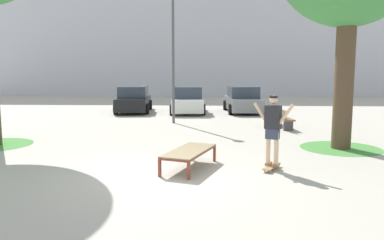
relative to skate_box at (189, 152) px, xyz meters
The scene contains 11 objects.
ground_plane 1.05m from the skate_box, 130.34° to the right, with size 120.00×120.00×0.00m, color #B2AA9E.
building_facade 29.47m from the skate_box, 93.19° to the left, with size 41.05×4.00×12.26m, color silver.
skate_box is the anchor object (origin of this frame).
skateboard 2.02m from the skate_box, ahead, with size 0.56×0.80×0.09m.
skater 2.10m from the skate_box, ahead, with size 0.91×0.55×1.69m.
grass_patch_near_right 5.27m from the skate_box, 30.33° to the left, with size 2.43×2.43×0.01m, color #47893D.
car_black 13.42m from the skate_box, 106.94° to the left, with size 2.19×4.33×1.50m.
car_white 12.57m from the skate_box, 93.40° to the left, with size 2.09×4.28×1.50m.
car_grey 13.17m from the skate_box, 79.41° to the left, with size 2.14×4.31×1.50m.
park_bench 7.84m from the skate_box, 63.60° to the left, with size 0.67×2.43×0.83m.
light_post 8.95m from the skate_box, 97.97° to the left, with size 0.36×0.36×5.83m.
Camera 1 is at (1.10, -8.26, 2.35)m, focal length 35.43 mm.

